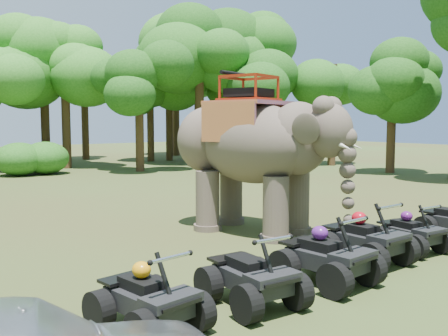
{
  "coord_description": "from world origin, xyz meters",
  "views": [
    {
      "loc": [
        -7.36,
        -8.23,
        3.03
      ],
      "look_at": [
        0.0,
        1.2,
        1.9
      ],
      "focal_mm": 40.0,
      "sensor_mm": 36.0,
      "label": 1
    }
  ],
  "objects_px": {
    "atv_3": "(365,232)",
    "atv_4": "(411,227)",
    "atv_0": "(148,289)",
    "atv_1": "(252,268)",
    "elephant": "(252,153)",
    "atv_2": "(326,249)"
  },
  "relations": [
    {
      "from": "atv_2",
      "to": "atv_4",
      "type": "bearing_deg",
      "value": 2.1
    },
    {
      "from": "atv_3",
      "to": "atv_4",
      "type": "distance_m",
      "value": 1.69
    },
    {
      "from": "atv_2",
      "to": "atv_4",
      "type": "relative_size",
      "value": 1.16
    },
    {
      "from": "atv_1",
      "to": "atv_3",
      "type": "bearing_deg",
      "value": 10.16
    },
    {
      "from": "atv_2",
      "to": "atv_3",
      "type": "bearing_deg",
      "value": 9.19
    },
    {
      "from": "atv_0",
      "to": "atv_2",
      "type": "height_order",
      "value": "atv_2"
    },
    {
      "from": "elephant",
      "to": "atv_1",
      "type": "distance_m",
      "value": 5.76
    },
    {
      "from": "elephant",
      "to": "atv_4",
      "type": "xyz_separation_m",
      "value": [
        1.54,
        -3.87,
        -1.61
      ]
    },
    {
      "from": "elephant",
      "to": "atv_0",
      "type": "xyz_separation_m",
      "value": [
        -5.48,
        -4.0,
        -1.56
      ]
    },
    {
      "from": "atv_1",
      "to": "atv_3",
      "type": "height_order",
      "value": "atv_3"
    },
    {
      "from": "atv_0",
      "to": "atv_4",
      "type": "xyz_separation_m",
      "value": [
        7.02,
        0.13,
        -0.04
      ]
    },
    {
      "from": "elephant",
      "to": "atv_4",
      "type": "bearing_deg",
      "value": -84.57
    },
    {
      "from": "atv_3",
      "to": "atv_4",
      "type": "relative_size",
      "value": 1.18
    },
    {
      "from": "elephant",
      "to": "atv_3",
      "type": "height_order",
      "value": "elephant"
    },
    {
      "from": "elephant",
      "to": "atv_2",
      "type": "bearing_deg",
      "value": -129.8
    },
    {
      "from": "atv_4",
      "to": "elephant",
      "type": "bearing_deg",
      "value": 117.82
    },
    {
      "from": "elephant",
      "to": "atv_1",
      "type": "height_order",
      "value": "elephant"
    },
    {
      "from": "atv_0",
      "to": "atv_2",
      "type": "bearing_deg",
      "value": -10.56
    },
    {
      "from": "atv_2",
      "to": "atv_0",
      "type": "bearing_deg",
      "value": 172.99
    },
    {
      "from": "atv_0",
      "to": "atv_4",
      "type": "distance_m",
      "value": 7.02
    },
    {
      "from": "atv_2",
      "to": "atv_4",
      "type": "xyz_separation_m",
      "value": [
        3.38,
        0.34,
        -0.09
      ]
    },
    {
      "from": "atv_0",
      "to": "atv_2",
      "type": "relative_size",
      "value": 0.92
    }
  ]
}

